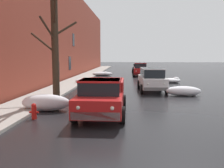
{
  "coord_description": "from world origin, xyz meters",
  "views": [
    {
      "loc": [
        0.03,
        -2.48,
        2.82
      ],
      "look_at": [
        -0.98,
        11.53,
        1.14
      ],
      "focal_mm": 38.61,
      "sensor_mm": 36.0,
      "label": 1
    }
  ],
  "objects_px": {
    "sedan_maroon_parked_kerbside_mid": "(149,75)",
    "suv_red_parked_far_down_block": "(140,69)",
    "suv_white_parked_kerbside_close": "(152,78)",
    "sedan_black_queued_behind_truck": "(138,68)",
    "fire_hydrant": "(34,111)",
    "bare_tree_second_along_sidewalk": "(55,49)",
    "pickup_truck_red_approaching_near_lane": "(102,97)"
  },
  "relations": [
    {
      "from": "sedan_maroon_parked_kerbside_mid",
      "to": "suv_red_parked_far_down_block",
      "type": "xyz_separation_m",
      "value": [
        -0.59,
        7.73,
        0.24
      ]
    },
    {
      "from": "suv_white_parked_kerbside_close",
      "to": "sedan_black_queued_behind_truck",
      "type": "height_order",
      "value": "suv_white_parked_kerbside_close"
    },
    {
      "from": "fire_hydrant",
      "to": "suv_white_parked_kerbside_close",
      "type": "bearing_deg",
      "value": 56.53
    },
    {
      "from": "bare_tree_second_along_sidewalk",
      "to": "sedan_maroon_parked_kerbside_mid",
      "type": "xyz_separation_m",
      "value": [
        6.56,
        11.12,
        -2.47
      ]
    },
    {
      "from": "bare_tree_second_along_sidewalk",
      "to": "sedan_black_queued_behind_truck",
      "type": "relative_size",
      "value": 1.56
    },
    {
      "from": "bare_tree_second_along_sidewalk",
      "to": "suv_red_parked_far_down_block",
      "type": "xyz_separation_m",
      "value": [
        5.97,
        18.86,
        -2.24
      ]
    },
    {
      "from": "fire_hydrant",
      "to": "sedan_black_queued_behind_truck",
      "type": "bearing_deg",
      "value": 79.34
    },
    {
      "from": "sedan_black_queued_behind_truck",
      "to": "bare_tree_second_along_sidewalk",
      "type": "bearing_deg",
      "value": -102.83
    },
    {
      "from": "suv_white_parked_kerbside_close",
      "to": "suv_red_parked_far_down_block",
      "type": "relative_size",
      "value": 0.99
    },
    {
      "from": "sedan_black_queued_behind_truck",
      "to": "fire_hydrant",
      "type": "bearing_deg",
      "value": -100.66
    },
    {
      "from": "suv_white_parked_kerbside_close",
      "to": "fire_hydrant",
      "type": "xyz_separation_m",
      "value": [
        -5.99,
        -9.06,
        -0.63
      ]
    },
    {
      "from": "bare_tree_second_along_sidewalk",
      "to": "sedan_black_queued_behind_truck",
      "type": "distance_m",
      "value": 26.99
    },
    {
      "from": "sedan_black_queued_behind_truck",
      "to": "fire_hydrant",
      "type": "xyz_separation_m",
      "value": [
        -5.71,
        -30.34,
        -0.39
      ]
    },
    {
      "from": "suv_red_parked_far_down_block",
      "to": "sedan_black_queued_behind_truck",
      "type": "height_order",
      "value": "suv_red_parked_far_down_block"
    },
    {
      "from": "sedan_maroon_parked_kerbside_mid",
      "to": "fire_hydrant",
      "type": "bearing_deg",
      "value": -112.44
    },
    {
      "from": "suv_red_parked_far_down_block",
      "to": "suv_white_parked_kerbside_close",
      "type": "bearing_deg",
      "value": -88.85
    },
    {
      "from": "pickup_truck_red_approaching_near_lane",
      "to": "sedan_black_queued_behind_truck",
      "type": "distance_m",
      "value": 29.53
    },
    {
      "from": "pickup_truck_red_approaching_near_lane",
      "to": "fire_hydrant",
      "type": "relative_size",
      "value": 7.14
    },
    {
      "from": "sedan_black_queued_behind_truck",
      "to": "suv_white_parked_kerbside_close",
      "type": "bearing_deg",
      "value": -89.25
    },
    {
      "from": "suv_white_parked_kerbside_close",
      "to": "bare_tree_second_along_sidewalk",
      "type": "bearing_deg",
      "value": -141.74
    },
    {
      "from": "bare_tree_second_along_sidewalk",
      "to": "sedan_black_queued_behind_truck",
      "type": "height_order",
      "value": "bare_tree_second_along_sidewalk"
    },
    {
      "from": "fire_hydrant",
      "to": "sedan_maroon_parked_kerbside_mid",
      "type": "bearing_deg",
      "value": 67.56
    },
    {
      "from": "sedan_black_queued_behind_truck",
      "to": "fire_hydrant",
      "type": "relative_size",
      "value": 5.65
    },
    {
      "from": "pickup_truck_red_approaching_near_lane",
      "to": "sedan_maroon_parked_kerbside_mid",
      "type": "bearing_deg",
      "value": 76.72
    },
    {
      "from": "bare_tree_second_along_sidewalk",
      "to": "fire_hydrant",
      "type": "xyz_separation_m",
      "value": [
        0.26,
        -4.13,
        -2.87
      ]
    },
    {
      "from": "suv_white_parked_kerbside_close",
      "to": "sedan_maroon_parked_kerbside_mid",
      "type": "height_order",
      "value": "suv_white_parked_kerbside_close"
    },
    {
      "from": "suv_white_parked_kerbside_close",
      "to": "sedan_maroon_parked_kerbside_mid",
      "type": "relative_size",
      "value": 1.19
    },
    {
      "from": "suv_white_parked_kerbside_close",
      "to": "sedan_black_queued_behind_truck",
      "type": "xyz_separation_m",
      "value": [
        -0.28,
        21.28,
        -0.24
      ]
    },
    {
      "from": "sedan_maroon_parked_kerbside_mid",
      "to": "sedan_black_queued_behind_truck",
      "type": "relative_size",
      "value": 0.98
    },
    {
      "from": "suv_red_parked_far_down_block",
      "to": "sedan_black_queued_behind_truck",
      "type": "xyz_separation_m",
      "value": [
        0.0,
        7.35,
        -0.24
      ]
    },
    {
      "from": "bare_tree_second_along_sidewalk",
      "to": "fire_hydrant",
      "type": "bearing_deg",
      "value": -86.44
    },
    {
      "from": "pickup_truck_red_approaching_near_lane",
      "to": "fire_hydrant",
      "type": "height_order",
      "value": "pickup_truck_red_approaching_near_lane"
    }
  ]
}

